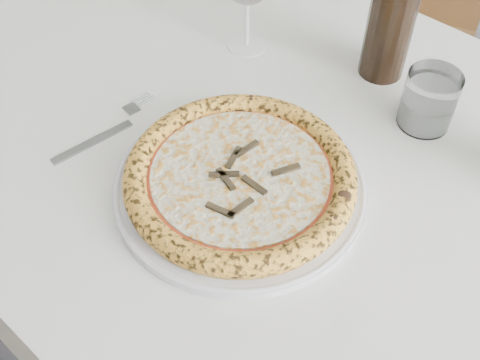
{
  "coord_description": "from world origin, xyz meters",
  "views": [
    {
      "loc": [
        0.16,
        -0.52,
        1.38
      ],
      "look_at": [
        -0.13,
        -0.09,
        0.78
      ],
      "focal_mm": 45.0,
      "sensor_mm": 36.0,
      "label": 1
    }
  ],
  "objects": [
    {
      "name": "wine_bottle",
      "position": [
        -0.08,
        0.24,
        0.88
      ],
      "size": [
        0.07,
        0.07,
        0.29
      ],
      "color": "black",
      "rests_on": "dining_table"
    },
    {
      "name": "pizza",
      "position": [
        -0.13,
        -0.09,
        0.78
      ],
      "size": [
        0.31,
        0.31,
        0.03
      ],
      "color": "tan",
      "rests_on": "plate"
    },
    {
      "name": "tumbler",
      "position": [
        0.02,
        0.17,
        0.79
      ],
      "size": [
        0.08,
        0.08,
        0.09
      ],
      "color": "white",
      "rests_on": "dining_table"
    },
    {
      "name": "chair_far",
      "position": [
        -0.23,
        0.76,
        0.53
      ],
      "size": [
        0.46,
        0.46,
        0.93
      ],
      "color": "#55351A",
      "rests_on": "floor"
    },
    {
      "name": "plate",
      "position": [
        -0.13,
        -0.09,
        0.76
      ],
      "size": [
        0.34,
        0.34,
        0.02
      ],
      "color": "silver",
      "rests_on": "dining_table"
    },
    {
      "name": "dining_table",
      "position": [
        -0.13,
        0.01,
        0.67
      ],
      "size": [
        1.53,
        1.03,
        0.76
      ],
      "color": "#55351A",
      "rests_on": "floor"
    },
    {
      "name": "fork",
      "position": [
        -0.35,
        -0.11,
        0.76
      ],
      "size": [
        0.05,
        0.18,
        0.0
      ],
      "color": "gray",
      "rests_on": "dining_table"
    }
  ]
}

